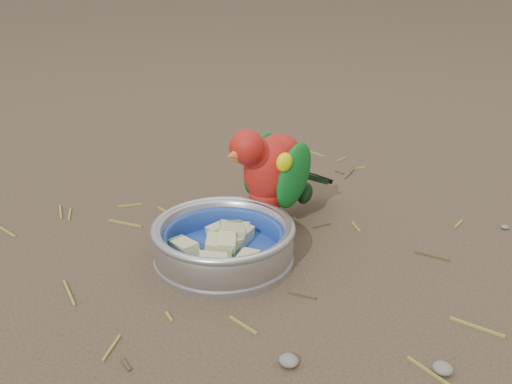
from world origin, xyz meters
The scene contains 6 objects.
ground centered at (0.00, 0.00, 0.00)m, with size 60.00×60.00×0.00m, color #483527.
food_bowl centered at (-0.03, -0.05, 0.01)m, with size 0.21×0.21×0.02m, color #B2B2BA.
bowl_wall centered at (-0.03, -0.05, 0.04)m, with size 0.21×0.21×0.04m, color #B2B2BA, non-canonical shape.
fruit_wedges centered at (-0.03, -0.05, 0.03)m, with size 0.12×0.12×0.03m, color #C7BF85, non-canonical shape.
lory_parrot centered at (-0.05, 0.09, 0.09)m, with size 0.10×0.21×0.17m, color #AA1712, non-canonical shape.
ground_debris centered at (0.00, 0.07, 0.00)m, with size 0.90×0.80×0.01m, color olive, non-canonical shape.
Camera 1 is at (0.44, -0.62, 0.43)m, focal length 40.00 mm.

